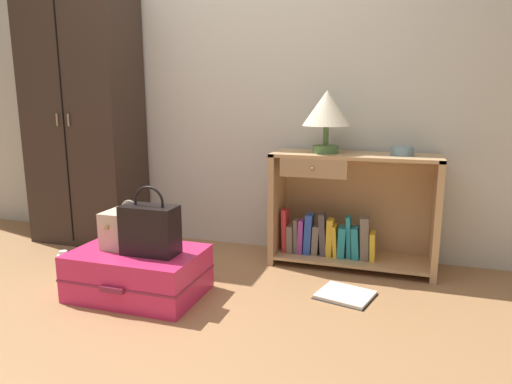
{
  "coord_description": "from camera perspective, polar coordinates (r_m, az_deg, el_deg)",
  "views": [
    {
      "loc": [
        1.18,
        -1.79,
        1.12
      ],
      "look_at": [
        0.32,
        0.85,
        0.55
      ],
      "focal_mm": 32.25,
      "sensor_mm": 36.0,
      "label": 1
    }
  ],
  "objects": [
    {
      "name": "table_lamp",
      "position": [
        3.06,
        8.76,
        9.94
      ],
      "size": [
        0.31,
        0.31,
        0.41
      ],
      "color": "#4C7542",
      "rests_on": "bookshelf"
    },
    {
      "name": "train_case",
      "position": [
        2.75,
        -15.29,
        -4.53
      ],
      "size": [
        0.3,
        0.22,
        0.29
      ],
      "color": "beige",
      "rests_on": "suitcase_large"
    },
    {
      "name": "bowl",
      "position": [
        3.06,
        17.69,
        4.88
      ],
      "size": [
        0.14,
        0.14,
        0.06
      ],
      "primitive_type": "cylinder",
      "color": "slate",
      "rests_on": "bookshelf"
    },
    {
      "name": "handbag",
      "position": [
        2.61,
        -13.0,
        -4.51
      ],
      "size": [
        0.31,
        0.16,
        0.39
      ],
      "color": "black",
      "rests_on": "suitcase_large"
    },
    {
      "name": "ground_plane",
      "position": [
        2.42,
        -14.1,
        -16.36
      ],
      "size": [
        9.0,
        9.0,
        0.0
      ],
      "primitive_type": "plane",
      "color": "#9E7047"
    },
    {
      "name": "bookshelf",
      "position": [
        3.16,
        11.24,
        -2.57
      ],
      "size": [
        1.08,
        0.39,
        0.76
      ],
      "color": "tan",
      "rests_on": "ground_plane"
    },
    {
      "name": "bottle",
      "position": [
        3.08,
        -22.64,
        -8.74
      ],
      "size": [
        0.08,
        0.08,
        0.21
      ],
      "color": "white",
      "rests_on": "ground_plane"
    },
    {
      "name": "back_wall",
      "position": [
        3.5,
        -1.73,
        14.51
      ],
      "size": [
        6.4,
        0.1,
        2.6
      ],
      "primitive_type": "cube",
      "color": "beige",
      "rests_on": "ground_plane"
    },
    {
      "name": "open_book_on_floor",
      "position": [
        2.76,
        11.0,
        -12.43
      ],
      "size": [
        0.36,
        0.34,
        0.02
      ],
      "color": "white",
      "rests_on": "ground_plane"
    },
    {
      "name": "suitcase_large",
      "position": [
        2.77,
        -14.36,
        -9.66
      ],
      "size": [
        0.73,
        0.51,
        0.27
      ],
      "color": "#DB2860",
      "rests_on": "ground_plane"
    },
    {
      "name": "wardrobe",
      "position": [
        3.83,
        -20.54,
        8.54
      ],
      "size": [
        0.82,
        0.47,
        1.93
      ],
      "color": "#33261E",
      "rests_on": "ground_plane"
    }
  ]
}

